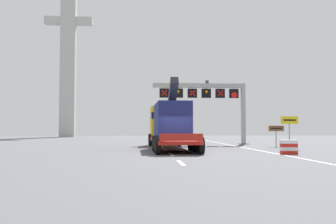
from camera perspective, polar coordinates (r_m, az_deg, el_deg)
name	(u,v)px	position (r m, az deg, el deg)	size (l,w,h in m)	color
ground	(179,154)	(23.15, 1.84, -6.67)	(112.00, 112.00, 0.00)	#5B5B60
lane_markings	(156,141)	(46.12, -1.94, -4.62)	(0.20, 60.79, 0.01)	silver
edge_line_right	(229,145)	(36.05, 9.66, -5.16)	(0.20, 63.00, 0.01)	silver
overhead_lane_gantry	(210,95)	(37.14, 6.71, 2.64)	(9.82, 0.90, 6.56)	#9EA0A5
heavy_haul_truck_red	(168,124)	(29.80, 0.07, -1.93)	(3.23, 14.10, 5.30)	red
exit_sign_yellow	(289,124)	(29.96, 18.75, -1.87)	(1.40, 0.15, 2.58)	#9EA0A5
tourist_info_sign_brown	(276,131)	(32.97, 16.83, -2.89)	(1.37, 0.15, 1.87)	#9EA0A5
crash_barrier_striped	(289,147)	(24.01, 18.64, -5.31)	(1.04, 0.59, 0.90)	red
bridge_pylon_distant	(69,41)	(72.56, -15.53, 10.80)	(9.00, 2.00, 35.88)	#B7B7B2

